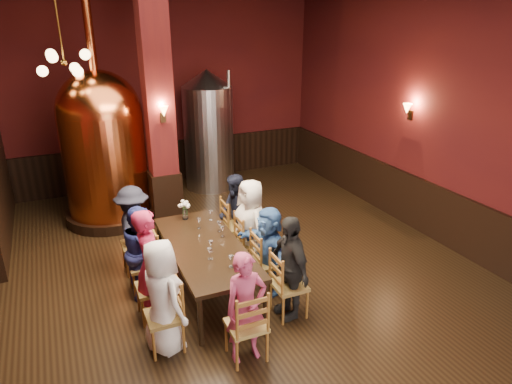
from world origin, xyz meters
name	(u,v)px	position (x,y,z in m)	size (l,w,h in m)	color
room	(229,142)	(0.00, 0.00, 2.25)	(10.00, 10.02, 4.50)	black
wainscot_right	(433,211)	(3.96, 0.00, 0.50)	(0.08, 9.90, 1.00)	black
wainscot_back	(156,163)	(0.00, 4.96, 0.50)	(7.90, 0.08, 1.00)	black
column	(158,107)	(-0.30, 2.80, 2.25)	(0.58, 0.58, 4.50)	#4D1210
pendant_cluster	(64,63)	(-1.80, 2.90, 3.10)	(0.90, 0.90, 1.70)	#A57226
sconce_wall	(411,111)	(3.90, 0.80, 2.20)	(0.20, 0.20, 0.36)	black
sconce_column	(163,113)	(-0.30, 2.50, 2.20)	(0.20, 0.20, 0.36)	black
dining_table	(206,249)	(-0.39, 0.01, 0.69)	(1.05, 2.42, 0.75)	black
chair_0	(164,316)	(-1.26, -0.97, 0.46)	(0.46, 0.46, 0.92)	brown
person_0	(162,297)	(-1.26, -0.97, 0.73)	(0.71, 0.46, 1.46)	white
chair_1	(153,287)	(-1.25, -0.30, 0.46)	(0.46, 0.46, 0.92)	brown
person_1	(151,266)	(-1.25, -0.30, 0.79)	(0.58, 0.38, 1.59)	#B41F48
chair_2	(144,264)	(-1.23, 0.36, 0.46)	(0.46, 0.46, 0.92)	brown
person_2	(142,250)	(-1.23, 0.36, 0.69)	(0.67, 0.33, 1.37)	navy
chair_3	(136,244)	(-1.22, 1.03, 0.46)	(0.46, 0.46, 0.92)	brown
person_3	(134,230)	(-1.22, 1.03, 0.71)	(0.92, 0.53, 1.43)	black
chair_4	(289,285)	(0.44, -1.00, 0.46)	(0.46, 0.46, 0.92)	brown
person_4	(290,267)	(0.44, -1.00, 0.74)	(0.86, 0.36, 1.47)	black
chair_5	(268,262)	(0.45, -0.33, 0.46)	(0.46, 0.46, 0.92)	brown
person_5	(268,250)	(0.45, -0.33, 0.66)	(1.23, 0.39, 1.33)	#3A69AF
chair_6	(251,242)	(0.47, 0.33, 0.46)	(0.46, 0.46, 0.92)	brown
person_6	(251,226)	(0.47, 0.33, 0.76)	(0.74, 0.48, 1.52)	white
chair_7	(236,226)	(0.48, 1.00, 0.46)	(0.46, 0.46, 0.92)	brown
person_7	(236,214)	(0.48, 1.00, 0.69)	(0.67, 0.33, 1.37)	black
chair_8	(246,325)	(-0.42, -1.53, 0.46)	(0.46, 0.46, 0.92)	brown
person_8	(246,308)	(-0.42, -1.53, 0.70)	(0.51, 0.33, 1.39)	#B33B66
copper_kettle	(104,146)	(-1.30, 3.28, 1.51)	(1.76, 1.76, 4.15)	black
steel_vessel	(209,130)	(1.11, 4.18, 1.37)	(1.34, 1.34, 2.73)	#B2B2B7
rose_vase	(185,207)	(-0.40, 1.02, 0.96)	(0.19, 0.19, 0.33)	white
wine_glass_0	(219,227)	(-0.05, 0.35, 0.83)	(0.07, 0.07, 0.17)	white
wine_glass_1	(211,215)	(-0.04, 0.80, 0.83)	(0.07, 0.07, 0.17)	white
wine_glass_2	(210,254)	(-0.46, -0.39, 0.83)	(0.07, 0.07, 0.17)	white
wine_glass_3	(211,246)	(-0.38, -0.20, 0.83)	(0.07, 0.07, 0.17)	white
wine_glass_4	(231,261)	(-0.28, -0.70, 0.83)	(0.07, 0.07, 0.17)	white
wine_glass_5	(222,232)	(-0.07, 0.17, 0.83)	(0.07, 0.07, 0.17)	white
wine_glass_6	(242,265)	(-0.18, -0.84, 0.83)	(0.07, 0.07, 0.17)	white
wine_glass_7	(247,263)	(-0.10, -0.83, 0.83)	(0.07, 0.07, 0.17)	white
wine_glass_8	(199,223)	(-0.30, 0.59, 0.83)	(0.07, 0.07, 0.17)	white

